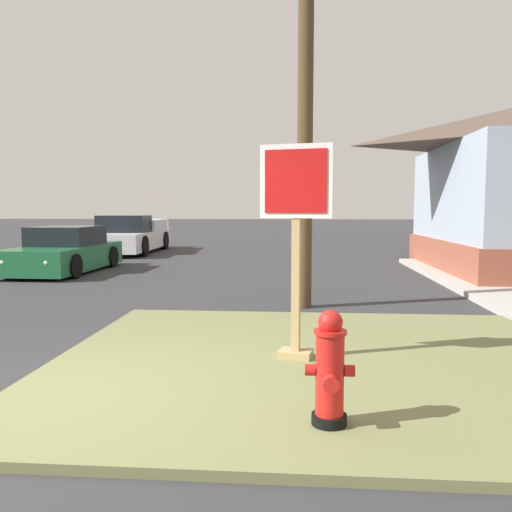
{
  "coord_description": "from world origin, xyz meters",
  "views": [
    {
      "loc": [
        2.15,
        -4.28,
        1.75
      ],
      "look_at": [
        1.6,
        2.56,
        1.12
      ],
      "focal_mm": 36.64,
      "sensor_mm": 36.0,
      "label": 1
    }
  ],
  "objects_px": {
    "stop_sign": "(296,252)",
    "manhole_cover": "(170,334)",
    "parked_sedan_green": "(65,252)",
    "pickup_truck_white": "(130,237)",
    "utility_pole": "(306,32)",
    "fire_hydrant": "(330,371)"
  },
  "relations": [
    {
      "from": "stop_sign",
      "to": "manhole_cover",
      "type": "height_order",
      "value": "stop_sign"
    },
    {
      "from": "pickup_truck_white",
      "to": "manhole_cover",
      "type": "bearing_deg",
      "value": -69.64
    },
    {
      "from": "stop_sign",
      "to": "utility_pole",
      "type": "relative_size",
      "value": 0.26
    },
    {
      "from": "utility_pole",
      "to": "manhole_cover",
      "type": "bearing_deg",
      "value": -130.75
    },
    {
      "from": "stop_sign",
      "to": "fire_hydrant",
      "type": "bearing_deg",
      "value": -81.35
    },
    {
      "from": "stop_sign",
      "to": "pickup_truck_white",
      "type": "distance_m",
      "value": 15.79
    },
    {
      "from": "parked_sedan_green",
      "to": "utility_pole",
      "type": "bearing_deg",
      "value": -35.82
    },
    {
      "from": "stop_sign",
      "to": "manhole_cover",
      "type": "relative_size",
      "value": 3.37
    },
    {
      "from": "manhole_cover",
      "to": "parked_sedan_green",
      "type": "distance_m",
      "value": 8.33
    },
    {
      "from": "parked_sedan_green",
      "to": "utility_pole",
      "type": "xyz_separation_m",
      "value": [
        6.53,
        -4.71,
        4.17
      ]
    },
    {
      "from": "fire_hydrant",
      "to": "pickup_truck_white",
      "type": "bearing_deg",
      "value": 113.04
    },
    {
      "from": "pickup_truck_white",
      "to": "utility_pole",
      "type": "relative_size",
      "value": 0.62
    },
    {
      "from": "manhole_cover",
      "to": "stop_sign",
      "type": "bearing_deg",
      "value": -35.98
    },
    {
      "from": "parked_sedan_green",
      "to": "pickup_truck_white",
      "type": "height_order",
      "value": "pickup_truck_white"
    },
    {
      "from": "fire_hydrant",
      "to": "stop_sign",
      "type": "relative_size",
      "value": 0.38
    },
    {
      "from": "fire_hydrant",
      "to": "utility_pole",
      "type": "bearing_deg",
      "value": 91.54
    },
    {
      "from": "manhole_cover",
      "to": "pickup_truck_white",
      "type": "distance_m",
      "value": 13.96
    },
    {
      "from": "parked_sedan_green",
      "to": "pickup_truck_white",
      "type": "relative_size",
      "value": 0.75
    },
    {
      "from": "stop_sign",
      "to": "parked_sedan_green",
      "type": "height_order",
      "value": "stop_sign"
    },
    {
      "from": "parked_sedan_green",
      "to": "stop_sign",
      "type": "bearing_deg",
      "value": -51.83
    },
    {
      "from": "fire_hydrant",
      "to": "utility_pole",
      "type": "relative_size",
      "value": 0.1
    },
    {
      "from": "manhole_cover",
      "to": "utility_pole",
      "type": "height_order",
      "value": "utility_pole"
    }
  ]
}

